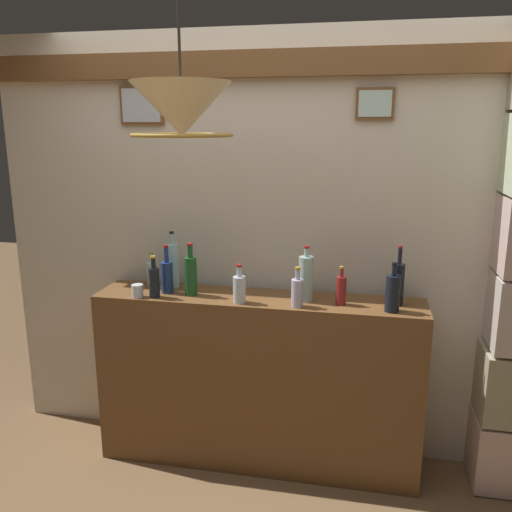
% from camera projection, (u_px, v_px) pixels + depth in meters
% --- Properties ---
extents(panelled_rear_partition, '(3.27, 0.15, 2.48)m').
position_uv_depth(panelled_rear_partition, '(266.00, 238.00, 3.15)').
color(panelled_rear_partition, beige).
rests_on(panelled_rear_partition, ground).
extents(bar_shelf_unit, '(1.84, 0.35, 1.02)m').
position_uv_depth(bar_shelf_unit, '(258.00, 381.00, 3.11)').
color(bar_shelf_unit, brown).
rests_on(bar_shelf_unit, ground).
extents(liquor_bottle_rum, '(0.06, 0.06, 0.22)m').
position_uv_depth(liquor_bottle_rum, '(297.00, 292.00, 2.82)').
color(liquor_bottle_rum, silver).
rests_on(liquor_bottle_rum, bar_shelf_unit).
extents(liquor_bottle_tequila, '(0.08, 0.08, 0.31)m').
position_uv_depth(liquor_bottle_tequila, '(306.00, 278.00, 2.90)').
color(liquor_bottle_tequila, '#A1C3BE').
rests_on(liquor_bottle_tequila, bar_shelf_unit).
extents(liquor_bottle_amaro, '(0.06, 0.06, 0.21)m').
position_uv_depth(liquor_bottle_amaro, '(341.00, 290.00, 2.85)').
color(liquor_bottle_amaro, maroon).
rests_on(liquor_bottle_amaro, bar_shelf_unit).
extents(liquor_bottle_vodka, '(0.08, 0.08, 0.26)m').
position_uv_depth(liquor_bottle_vodka, '(393.00, 293.00, 2.74)').
color(liquor_bottle_vodka, black).
rests_on(liquor_bottle_vodka, bar_shelf_unit).
extents(liquor_bottle_gin, '(0.07, 0.07, 0.34)m').
position_uv_depth(liquor_bottle_gin, '(173.00, 265.00, 3.15)').
color(liquor_bottle_gin, '#A1D0D8').
rests_on(liquor_bottle_gin, bar_shelf_unit).
extents(liquor_bottle_scotch, '(0.06, 0.06, 0.32)m').
position_uv_depth(liquor_bottle_scotch, '(398.00, 283.00, 2.83)').
color(liquor_bottle_scotch, black).
rests_on(liquor_bottle_scotch, bar_shelf_unit).
extents(liquor_bottle_brandy, '(0.07, 0.07, 0.21)m').
position_uv_depth(liquor_bottle_brandy, '(239.00, 288.00, 2.88)').
color(liquor_bottle_brandy, silver).
rests_on(liquor_bottle_brandy, bar_shelf_unit).
extents(liquor_bottle_mezcal, '(0.07, 0.07, 0.28)m').
position_uv_depth(liquor_bottle_mezcal, '(167.00, 276.00, 3.05)').
color(liquor_bottle_mezcal, navy).
rests_on(liquor_bottle_mezcal, bar_shelf_unit).
extents(liquor_bottle_sherry, '(0.06, 0.06, 0.21)m').
position_uv_depth(liquor_bottle_sherry, '(152.00, 273.00, 3.17)').
color(liquor_bottle_sherry, '#A3D3C3').
rests_on(liquor_bottle_sherry, bar_shelf_unit).
extents(liquor_bottle_port, '(0.07, 0.07, 0.30)m').
position_uv_depth(liquor_bottle_port, '(191.00, 275.00, 3.00)').
color(liquor_bottle_port, '#194F24').
rests_on(liquor_bottle_port, bar_shelf_unit).
extents(liquor_bottle_bourbon, '(0.06, 0.06, 0.24)m').
position_uv_depth(liquor_bottle_bourbon, '(154.00, 281.00, 2.97)').
color(liquor_bottle_bourbon, black).
rests_on(liquor_bottle_bourbon, bar_shelf_unit).
extents(glass_tumbler_rocks, '(0.07, 0.07, 0.07)m').
position_uv_depth(glass_tumbler_rocks, '(137.00, 291.00, 2.98)').
color(glass_tumbler_rocks, silver).
rests_on(glass_tumbler_rocks, bar_shelf_unit).
extents(pendant_lamp, '(0.43, 0.43, 0.57)m').
position_uv_depth(pendant_lamp, '(181.00, 111.00, 2.21)').
color(pendant_lamp, beige).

